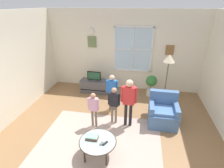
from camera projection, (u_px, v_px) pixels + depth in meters
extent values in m
cube|color=olive|center=(108.00, 139.00, 4.27)|extent=(6.18, 6.49, 0.02)
cube|color=silver|center=(124.00, 51.00, 6.33)|extent=(5.58, 0.12, 2.89)
cube|color=silver|center=(133.00, 49.00, 6.18)|extent=(1.33, 0.02, 1.58)
cube|color=white|center=(134.00, 26.00, 5.82)|extent=(1.39, 0.04, 0.06)
cube|color=white|center=(132.00, 70.00, 6.50)|extent=(1.39, 0.04, 0.06)
cube|color=white|center=(115.00, 49.00, 6.27)|extent=(0.06, 0.04, 1.58)
cube|color=white|center=(152.00, 50.00, 6.05)|extent=(0.06, 0.04, 1.58)
cube|color=white|center=(133.00, 50.00, 6.16)|extent=(0.03, 0.04, 1.58)
cube|color=white|center=(133.00, 50.00, 6.16)|extent=(1.33, 0.04, 0.03)
cube|color=#667A4C|center=(92.00, 42.00, 6.32)|extent=(0.32, 0.03, 0.40)
cube|color=olive|center=(170.00, 50.00, 5.94)|extent=(0.28, 0.03, 0.34)
cylinder|color=silver|center=(91.00, 31.00, 6.16)|extent=(0.24, 0.04, 0.24)
cube|color=tan|center=(99.00, 143.00, 4.12)|extent=(2.91, 2.30, 0.01)
cube|color=#4C4C51|center=(95.00, 86.00, 6.43)|extent=(1.01, 0.41, 0.47)
cube|color=black|center=(93.00, 90.00, 6.27)|extent=(0.91, 0.02, 0.02)
cylinder|color=#4C4C4C|center=(94.00, 80.00, 6.31)|extent=(0.08, 0.08, 0.05)
cube|color=black|center=(94.00, 76.00, 6.25)|extent=(0.50, 0.05, 0.31)
cube|color=#1E4C33|center=(94.00, 76.00, 6.22)|extent=(0.46, 0.01, 0.27)
cube|color=#476B9E|center=(162.00, 117.00, 4.72)|extent=(0.76, 0.72, 0.42)
cube|color=#476B9E|center=(163.00, 98.00, 4.80)|extent=(0.76, 0.16, 0.45)
cube|color=#476B9E|center=(152.00, 106.00, 4.64)|extent=(0.12, 0.65, 0.20)
cube|color=#476B9E|center=(176.00, 109.00, 4.53)|extent=(0.12, 0.65, 0.20)
cube|color=#4D73AA|center=(164.00, 110.00, 4.57)|extent=(0.61, 0.50, 0.08)
cylinder|color=#99B2B7|center=(98.00, 141.00, 3.64)|extent=(0.78, 0.78, 0.02)
torus|color=#3F3328|center=(98.00, 141.00, 3.64)|extent=(0.80, 0.80, 0.02)
cylinder|color=#33281E|center=(91.00, 139.00, 3.97)|extent=(0.04, 0.04, 0.39)
cylinder|color=#33281E|center=(111.00, 142.00, 3.89)|extent=(0.04, 0.04, 0.39)
cylinder|color=#33281E|center=(84.00, 155.00, 3.56)|extent=(0.04, 0.04, 0.39)
cylinder|color=#33281E|center=(106.00, 159.00, 3.48)|extent=(0.04, 0.04, 0.39)
cube|color=brown|center=(92.00, 138.00, 3.70)|extent=(0.27, 0.18, 0.02)
cube|color=#945A62|center=(92.00, 137.00, 3.69)|extent=(0.25, 0.15, 0.03)
cube|color=#7AB891|center=(92.00, 136.00, 3.68)|extent=(0.24, 0.16, 0.02)
cylinder|color=white|center=(102.00, 142.00, 3.54)|extent=(0.07, 0.07, 0.10)
cube|color=black|center=(105.00, 143.00, 3.56)|extent=(0.11, 0.14, 0.02)
cylinder|color=#726656|center=(93.00, 118.00, 4.61)|extent=(0.06, 0.06, 0.51)
cylinder|color=#726656|center=(96.00, 118.00, 4.59)|extent=(0.06, 0.06, 0.51)
cube|color=#DB9EBC|center=(93.00, 104.00, 4.41)|extent=(0.22, 0.11, 0.36)
sphere|color=#A87A5B|center=(93.00, 96.00, 4.31)|extent=(0.14, 0.14, 0.14)
cylinder|color=#DB9EBC|center=(88.00, 104.00, 4.41)|extent=(0.05, 0.05, 0.33)
cylinder|color=#DB9EBC|center=(98.00, 105.00, 4.37)|extent=(0.05, 0.05, 0.33)
cylinder|color=#726656|center=(112.00, 114.00, 4.75)|extent=(0.07, 0.07, 0.55)
cylinder|color=#726656|center=(116.00, 114.00, 4.73)|extent=(0.07, 0.07, 0.55)
cube|color=black|center=(114.00, 99.00, 4.54)|extent=(0.24, 0.12, 0.39)
sphere|color=#A87A5B|center=(114.00, 90.00, 4.43)|extent=(0.15, 0.15, 0.15)
cylinder|color=black|center=(109.00, 99.00, 4.54)|extent=(0.05, 0.05, 0.35)
cylinder|color=black|center=(119.00, 100.00, 4.49)|extent=(0.05, 0.05, 0.35)
cylinder|color=black|center=(126.00, 114.00, 4.61)|extent=(0.08, 0.08, 0.69)
cylinder|color=black|center=(130.00, 115.00, 4.59)|extent=(0.08, 0.08, 0.69)
cube|color=red|center=(129.00, 95.00, 4.35)|extent=(0.30, 0.15, 0.49)
sphere|color=#D8AD8C|center=(130.00, 83.00, 4.21)|extent=(0.19, 0.19, 0.19)
cylinder|color=red|center=(122.00, 94.00, 4.35)|extent=(0.06, 0.06, 0.44)
cylinder|color=red|center=(136.00, 96.00, 4.29)|extent=(0.06, 0.06, 0.44)
cylinder|color=#726656|center=(110.00, 101.00, 5.31)|extent=(0.07, 0.07, 0.59)
cylinder|color=#726656|center=(114.00, 102.00, 5.30)|extent=(0.07, 0.07, 0.59)
cube|color=blue|center=(112.00, 87.00, 5.09)|extent=(0.26, 0.13, 0.42)
sphere|color=#D8AD8C|center=(112.00, 78.00, 4.97)|extent=(0.16, 0.16, 0.16)
cylinder|color=blue|center=(107.00, 86.00, 5.09)|extent=(0.05, 0.05, 0.38)
cylinder|color=blue|center=(117.00, 87.00, 5.04)|extent=(0.05, 0.05, 0.38)
cylinder|color=silver|center=(150.00, 93.00, 6.21)|extent=(0.26, 0.26, 0.23)
cylinder|color=#4C7238|center=(151.00, 88.00, 6.13)|extent=(0.02, 0.02, 0.16)
sphere|color=#337636|center=(151.00, 81.00, 6.02)|extent=(0.39, 0.39, 0.39)
cylinder|color=black|center=(162.00, 107.00, 5.53)|extent=(0.26, 0.26, 0.03)
cylinder|color=brown|center=(165.00, 86.00, 5.21)|extent=(0.03, 0.03, 1.53)
cone|color=beige|center=(169.00, 58.00, 4.84)|extent=(0.32, 0.32, 0.22)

